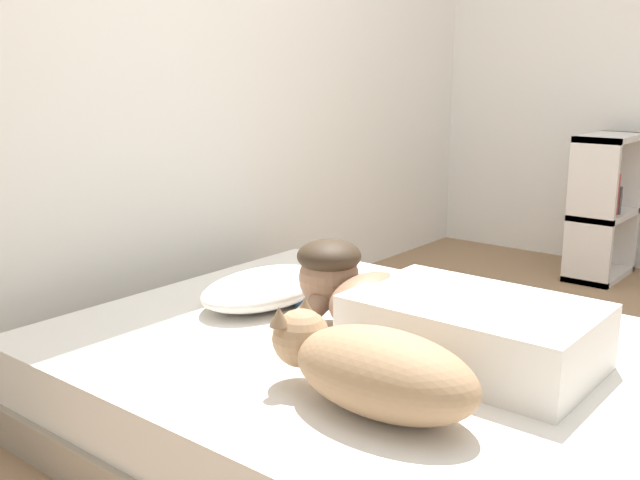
{
  "coord_description": "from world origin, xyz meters",
  "views": [
    {
      "loc": [
        -1.99,
        -0.95,
        1.08
      ],
      "look_at": [
        -0.22,
        0.48,
        0.54
      ],
      "focal_mm": 41.01,
      "sensor_mm": 36.0,
      "label": 1
    }
  ],
  "objects_px": {
    "bed": "(374,390)",
    "bookshelf": "(603,206)",
    "pillow": "(266,288)",
    "cell_phone": "(485,341)",
    "coffee_cup": "(308,296)",
    "person_lying": "(429,315)",
    "dog": "(373,368)"
  },
  "relations": [
    {
      "from": "cell_phone",
      "to": "pillow",
      "type": "bearing_deg",
      "value": 100.2
    },
    {
      "from": "person_lying",
      "to": "cell_phone",
      "type": "xyz_separation_m",
      "value": [
        0.16,
        -0.1,
        -0.1
      ]
    },
    {
      "from": "cell_phone",
      "to": "coffee_cup",
      "type": "bearing_deg",
      "value": 96.61
    },
    {
      "from": "bed",
      "to": "person_lying",
      "type": "height_order",
      "value": "person_lying"
    },
    {
      "from": "bed",
      "to": "cell_phone",
      "type": "relative_size",
      "value": 13.79
    },
    {
      "from": "person_lying",
      "to": "bookshelf",
      "type": "height_order",
      "value": "bookshelf"
    },
    {
      "from": "person_lying",
      "to": "cell_phone",
      "type": "height_order",
      "value": "person_lying"
    },
    {
      "from": "dog",
      "to": "person_lying",
      "type": "bearing_deg",
      "value": 11.98
    },
    {
      "from": "person_lying",
      "to": "dog",
      "type": "distance_m",
      "value": 0.41
    },
    {
      "from": "coffee_cup",
      "to": "cell_phone",
      "type": "distance_m",
      "value": 0.62
    },
    {
      "from": "pillow",
      "to": "coffee_cup",
      "type": "relative_size",
      "value": 4.16
    },
    {
      "from": "person_lying",
      "to": "bed",
      "type": "bearing_deg",
      "value": 108.04
    },
    {
      "from": "dog",
      "to": "cell_phone",
      "type": "distance_m",
      "value": 0.57
    },
    {
      "from": "bed",
      "to": "bookshelf",
      "type": "relative_size",
      "value": 2.57
    },
    {
      "from": "person_lying",
      "to": "pillow",
      "type": "bearing_deg",
      "value": 87.85
    },
    {
      "from": "bookshelf",
      "to": "cell_phone",
      "type": "bearing_deg",
      "value": -171.1
    },
    {
      "from": "dog",
      "to": "cell_phone",
      "type": "height_order",
      "value": "dog"
    },
    {
      "from": "pillow",
      "to": "cell_phone",
      "type": "height_order",
      "value": "pillow"
    },
    {
      "from": "bed",
      "to": "coffee_cup",
      "type": "distance_m",
      "value": 0.44
    },
    {
      "from": "bed",
      "to": "pillow",
      "type": "xyz_separation_m",
      "value": [
        0.07,
        0.51,
        0.2
      ]
    },
    {
      "from": "pillow",
      "to": "coffee_cup",
      "type": "distance_m",
      "value": 0.15
    },
    {
      "from": "person_lying",
      "to": "cell_phone",
      "type": "relative_size",
      "value": 6.57
    },
    {
      "from": "pillow",
      "to": "cell_phone",
      "type": "relative_size",
      "value": 3.71
    },
    {
      "from": "cell_phone",
      "to": "bookshelf",
      "type": "relative_size",
      "value": 0.19
    },
    {
      "from": "cell_phone",
      "to": "dog",
      "type": "bearing_deg",
      "value": 178.83
    },
    {
      "from": "cell_phone",
      "to": "bookshelf",
      "type": "bearing_deg",
      "value": 8.9
    },
    {
      "from": "person_lying",
      "to": "coffee_cup",
      "type": "distance_m",
      "value": 0.53
    },
    {
      "from": "dog",
      "to": "cell_phone",
      "type": "bearing_deg",
      "value": -1.17
    },
    {
      "from": "pillow",
      "to": "dog",
      "type": "xyz_separation_m",
      "value": [
        -0.43,
        -0.74,
        0.05
      ]
    },
    {
      "from": "dog",
      "to": "cell_phone",
      "type": "relative_size",
      "value": 4.11
    },
    {
      "from": "bed",
      "to": "bookshelf",
      "type": "height_order",
      "value": "bookshelf"
    },
    {
      "from": "dog",
      "to": "bookshelf",
      "type": "relative_size",
      "value": 0.77
    }
  ]
}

